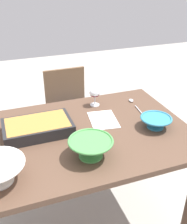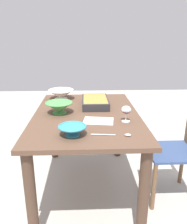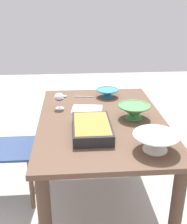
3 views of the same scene
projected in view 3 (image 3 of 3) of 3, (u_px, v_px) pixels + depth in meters
The scene contains 9 objects.
ground_plane at pixel (101, 201), 2.31m from camera, with size 8.00×8.00×0.00m, color #B2ADA3.
dining_table at pixel (101, 134), 2.08m from camera, with size 1.32×0.89×0.74m.
wine_glass at pixel (59, 98), 2.16m from camera, with size 0.07×0.07×0.13m.
casserole_dish at pixel (92, 127), 1.80m from camera, with size 0.39×0.24×0.07m.
mixing_bowl at pixel (156, 141), 1.60m from camera, with size 0.26×0.26×0.10m.
small_bowl at pixel (107, 92), 2.43m from camera, with size 0.19×0.19×0.07m.
serving_bowl at pixel (134, 111), 2.01m from camera, with size 0.23×0.23×0.10m.
serving_spoon at pixel (71, 96), 2.44m from camera, with size 0.05×0.27×0.01m.
napkin at pixel (87, 109), 2.19m from camera, with size 0.17×0.23×0.00m, color white.
Camera 3 is at (-1.84, 0.20, 1.57)m, focal length 45.51 mm.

